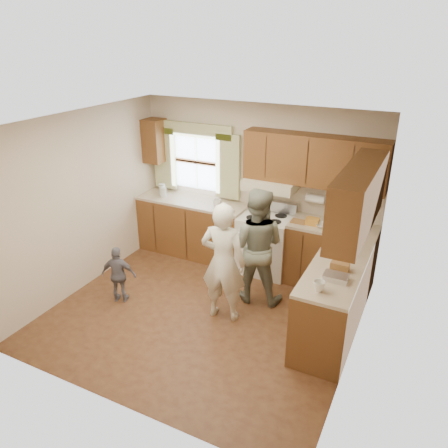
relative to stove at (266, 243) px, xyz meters
The scene contains 6 objects.
room 1.66m from the stove, 101.81° to the right, with size 3.80×3.80×3.80m.
kitchen_fixtures 0.61m from the stove, 48.85° to the right, with size 3.80×2.25×2.15m.
stove is the anchor object (origin of this frame).
woman_left 1.41m from the stove, 91.74° to the right, with size 0.58×0.38×1.59m, color silver.
woman_right 0.88m from the stove, 78.67° to the right, with size 0.78×0.61×1.62m, color #2C4530.
child 2.24m from the stove, 130.83° to the right, with size 0.48×0.20×0.82m, color slate.
Camera 1 is at (2.39, -4.21, 3.42)m, focal length 35.00 mm.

